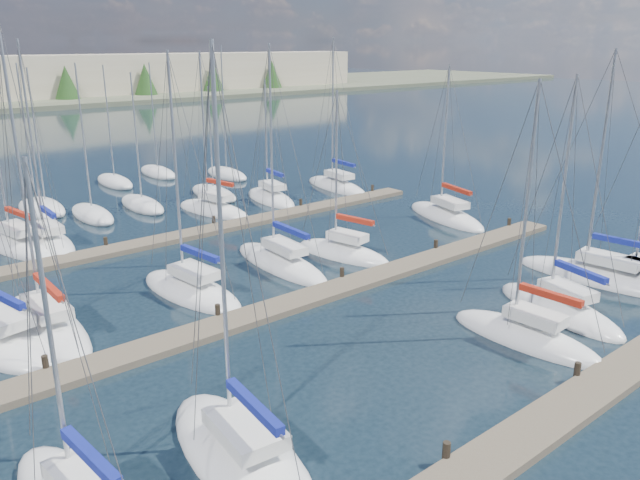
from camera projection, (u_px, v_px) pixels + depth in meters
ground at (35, 172)px, 64.18m from camera, size 400.00×400.00×0.00m
dock_near at (540, 426)px, 21.61m from camera, size 44.00×1.93×1.10m
dock_mid at (295, 302)px, 31.88m from camera, size 44.00×1.93×1.10m
dock_far at (169, 239)px, 42.14m from camera, size 44.00×1.93×1.10m
sailboat_l at (343, 253)px, 39.21m from camera, size 3.62×7.29×10.90m
sailboat_o at (48, 243)px, 41.11m from camera, size 2.85×7.38×13.80m
sailboat_i at (47, 326)px, 29.19m from camera, size 2.71×9.35×15.07m
sailboat_j at (191, 291)px, 33.29m from camera, size 3.63×8.11×13.25m
sailboat_m at (446, 216)px, 47.50m from camera, size 4.81×9.03×12.06m
sailboat_r at (337, 186)px, 57.25m from camera, size 3.51×8.83×14.03m
sailboat_e at (559, 310)px, 30.93m from camera, size 4.06×7.94×12.25m
sailboat_q at (271, 198)px, 52.93m from camera, size 3.61×7.49×10.69m
sailboat_f at (599, 277)px, 35.19m from camera, size 3.72×9.61×13.30m
sailboat_d at (526, 337)px, 28.06m from camera, size 2.68×7.44×12.21m
sailboat_n at (16, 244)px, 40.86m from camera, size 4.21×9.25×15.87m
sailboat_c at (241, 454)px, 20.14m from camera, size 3.91×8.51×13.71m
sailboat_k at (281, 263)px, 37.43m from camera, size 2.89×9.05×13.56m
sailboat_p at (213, 210)px, 49.23m from camera, size 3.93×7.93×12.99m
sailboat_h at (0, 340)px, 27.78m from camera, size 4.91×8.84×13.95m
distant_boats at (39, 207)px, 49.55m from camera, size 36.93×20.75×13.30m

